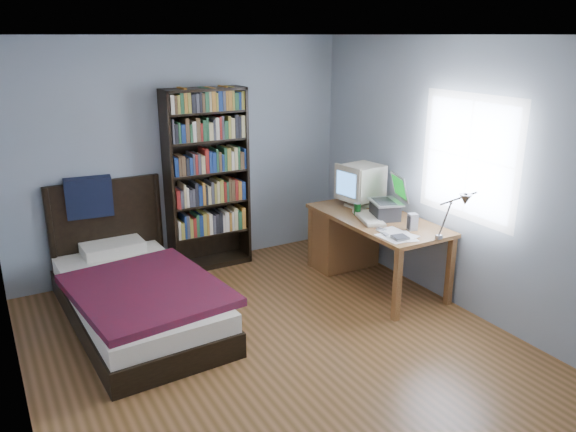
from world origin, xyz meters
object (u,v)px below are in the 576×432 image
object	(u,v)px
desk_lamp	(461,204)
bookshelf	(207,180)
crt_monitor	(361,183)
laptop	(387,207)
soda_can	(357,209)
speaker	(412,222)
bed	(134,292)
desk	(351,234)
keyboard	(369,218)

from	to	relation	value
desk_lamp	bookshelf	size ratio (longest dim) A/B	0.27
crt_monitor	bookshelf	size ratio (longest dim) A/B	0.23
laptop	soda_can	size ratio (longest dim) A/B	3.73
speaker	soda_can	bearing A→B (deg)	120.08
laptop	desk_lamp	world-z (taller)	desk_lamp
speaker	bed	bearing A→B (deg)	172.73
desk	keyboard	distance (m)	0.56
soda_can	desk	bearing A→B (deg)	64.06
speaker	bookshelf	bearing A→B (deg)	141.71
crt_monitor	laptop	size ratio (longest dim) A/B	1.01
soda_can	bookshelf	bearing A→B (deg)	135.80
crt_monitor	soda_can	distance (m)	0.38
desk	bed	world-z (taller)	bed
desk_lamp	bookshelf	xyz separation A→B (m)	(-1.30, 2.41, -0.17)
desk	bed	distance (m)	2.39
laptop	keyboard	xyz separation A→B (m)	(-0.18, 0.05, -0.10)
crt_monitor	laptop	bearing A→B (deg)	-92.41
speaker	bookshelf	distance (m)	2.25
bed	speaker	bearing A→B (deg)	-21.68
crt_monitor	keyboard	distance (m)	0.53
soda_can	bed	xyz separation A→B (m)	(-2.26, 0.33, -0.54)
speaker	bed	world-z (taller)	bed
desk	keyboard	size ratio (longest dim) A/B	3.16
soda_can	keyboard	bearing A→B (deg)	-87.40
keyboard	bookshelf	bearing A→B (deg)	150.42
laptop	desk	bearing A→B (deg)	97.80
bookshelf	bed	size ratio (longest dim) A/B	0.89
crt_monitor	bed	distance (m)	2.58
desk_lamp	bed	world-z (taller)	desk_lamp
desk	speaker	bearing A→B (deg)	-86.61
laptop	desk_lamp	distance (m)	1.08
speaker	desk	bearing A→B (deg)	107.80
soda_can	crt_monitor	bearing A→B (deg)	48.54
laptop	desk_lamp	size ratio (longest dim) A/B	0.85
desk	crt_monitor	world-z (taller)	crt_monitor
bookshelf	laptop	bearing A→B (deg)	-45.16
crt_monitor	bookshelf	world-z (taller)	bookshelf
keyboard	bed	world-z (taller)	bed
desk	bed	bearing A→B (deg)	178.16
keyboard	speaker	distance (m)	0.48
keyboard	speaker	size ratio (longest dim) A/B	3.09
soda_can	laptop	bearing A→B (deg)	-50.40
soda_can	bed	size ratio (longest dim) A/B	0.05
bookshelf	keyboard	bearing A→B (deg)	-48.26
desk	keyboard	world-z (taller)	keyboard
desk	bookshelf	xyz separation A→B (m)	(-1.30, 0.89, 0.58)
soda_can	desk_lamp	bearing A→B (deg)	-84.60
desk_lamp	laptop	bearing A→B (deg)	85.98
bed	keyboard	bearing A→B (deg)	-12.88
laptop	keyboard	world-z (taller)	laptop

